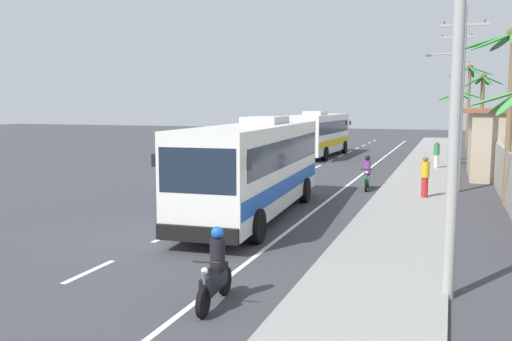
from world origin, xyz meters
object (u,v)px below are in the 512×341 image
at_px(palm_fourth, 482,98).
at_px(motorcycle_trailing, 367,176).
at_px(palm_nearest, 469,86).
at_px(utility_pole_far, 454,87).
at_px(motorcycle_beside_bus, 216,273).
at_px(coach_bus_far_lane, 319,133).
at_px(pedestrian_near_kerb, 425,176).
at_px(pedestrian_midwalk, 436,154).
at_px(palm_third, 512,69).
at_px(utility_pole_mid, 461,96).
at_px(utility_pole_nearest, 456,96).
at_px(utility_pole_distant, 459,95).
at_px(coach_bus_foreground, 255,165).
at_px(palm_farthest, 459,110).

bearing_deg(palm_fourth, motorcycle_trailing, -104.74).
bearing_deg(palm_nearest, utility_pole_far, -97.34).
distance_m(utility_pole_far, palm_nearest, 10.21).
bearing_deg(palm_fourth, motorcycle_beside_bus, -99.64).
xyz_separation_m(coach_bus_far_lane, motorcycle_beside_bus, (5.44, -32.73, -1.22)).
bearing_deg(motorcycle_trailing, pedestrian_near_kerb, -39.64).
distance_m(motorcycle_beside_bus, palm_nearest, 43.48).
height_order(pedestrian_midwalk, palm_third, palm_third).
relative_size(pedestrian_midwalk, palm_third, 0.24).
relative_size(utility_pole_mid, utility_pole_far, 0.85).
xyz_separation_m(utility_pole_nearest, utility_pole_distant, (0.46, 46.05, 0.80)).
bearing_deg(utility_pole_far, palm_third, -83.33).
bearing_deg(palm_nearest, motorcycle_beside_bus, -97.71).
xyz_separation_m(coach_bus_foreground, motorcycle_beside_bus, (2.29, -8.87, -1.25)).
distance_m(motorcycle_trailing, utility_pole_distant, 31.92).
bearing_deg(coach_bus_foreground, utility_pole_nearest, -45.30).
height_order(pedestrian_midwalk, utility_pole_distant, utility_pole_distant).
height_order(motorcycle_trailing, utility_pole_mid, utility_pole_mid).
distance_m(motorcycle_trailing, pedestrian_near_kerb, 3.65).
height_order(utility_pole_nearest, utility_pole_mid, utility_pole_mid).
bearing_deg(utility_pole_distant, motorcycle_trailing, -97.82).
bearing_deg(coach_bus_far_lane, palm_farthest, -12.62).
bearing_deg(utility_pole_far, pedestrian_midwalk, -97.53).
distance_m(palm_nearest, palm_fourth, 3.28).
distance_m(pedestrian_near_kerb, palm_nearest, 28.87).
height_order(utility_pole_far, palm_fourth, utility_pole_far).
height_order(utility_pole_nearest, palm_farthest, utility_pole_nearest).
height_order(utility_pole_mid, utility_pole_far, utility_pole_far).
relative_size(coach_bus_far_lane, palm_third, 1.50).
bearing_deg(palm_farthest, utility_pole_far, 99.74).
bearing_deg(motorcycle_trailing, coach_bus_far_lane, 110.93).
height_order(utility_pole_mid, utility_pole_distant, utility_pole_distant).
relative_size(coach_bus_foreground, utility_pole_mid, 1.32).
xyz_separation_m(palm_third, palm_farthest, (-1.77, 16.22, -1.81)).
bearing_deg(utility_pole_distant, palm_fourth, -77.66).
relative_size(utility_pole_mid, utility_pole_distant, 0.88).
distance_m(motorcycle_beside_bus, pedestrian_near_kerb, 14.82).
bearing_deg(pedestrian_midwalk, palm_nearest, -149.65).
xyz_separation_m(motorcycle_trailing, palm_nearest, (5.11, 26.08, 5.07)).
height_order(motorcycle_beside_bus, utility_pole_distant, utility_pole_distant).
bearing_deg(palm_nearest, pedestrian_near_kerb, -94.67).
xyz_separation_m(pedestrian_midwalk, palm_fourth, (3.14, 13.64, 3.62)).
distance_m(palm_nearest, palm_third, 28.61).
distance_m(utility_pole_distant, palm_third, 33.87).
distance_m(utility_pole_nearest, palm_fourth, 37.95).
xyz_separation_m(utility_pole_mid, utility_pole_far, (-0.34, 15.35, 0.88)).
bearing_deg(pedestrian_near_kerb, pedestrian_midwalk, -157.22).
height_order(coach_bus_foreground, motorcycle_beside_bus, coach_bus_foreground).
bearing_deg(utility_pole_far, motorcycle_trailing, -103.41).
bearing_deg(pedestrian_near_kerb, utility_pole_nearest, 28.40).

